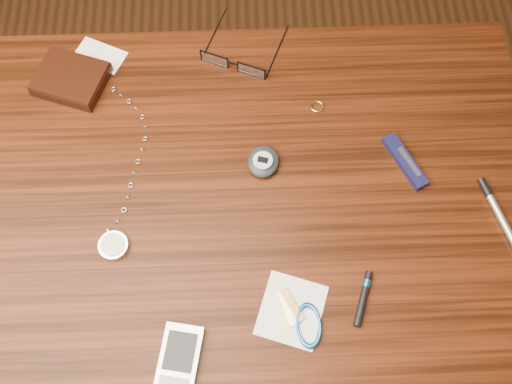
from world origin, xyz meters
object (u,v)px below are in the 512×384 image
Objects in this scene: pocket_watch at (115,239)px; notepad_keys at (300,318)px; silver_pen at (498,212)px; wallet_and_card at (72,78)px; pedometer at (263,161)px; desk at (230,233)px; pda_phone at (179,361)px; eyeglasses at (234,62)px; pocket_knife at (405,161)px.

notepad_keys is (0.27, -0.13, -0.00)m from pocket_watch.
pocket_watch is 2.57× the size of notepad_keys.
silver_pen is (0.59, 0.02, -0.00)m from pocket_watch.
wallet_and_card is 0.55m from notepad_keys.
silver_pen is (0.68, -0.27, -0.01)m from wallet_and_card.
wallet_and_card and pedometer have the same top height.
desk is 0.15m from pedometer.
silver_pen is at bearing -21.42° from wallet_and_card.
pda_phone is (-0.07, -0.22, 0.11)m from desk.
eyeglasses is 1.58× the size of pocket_knife.
pocket_watch is 0.47m from pocket_knife.
silver_pen is at bearing 25.50° from notepad_keys.
eyeglasses is at bearing 86.34° from desk.
pedometer reaches higher than silver_pen.
notepad_keys is (0.36, -0.42, -0.01)m from wallet_and_card.
pocket_watch is 0.26m from pedometer.
pocket_knife reaches higher than silver_pen.
silver_pen is at bearing 2.23° from pocket_watch.
desk is 0.38m from wallet_and_card.
wallet_and_card is 0.30m from pocket_watch.
desk is 0.21m from pocket_watch.
pda_phone is at bearing -99.98° from eyeglasses.
pocket_knife is 0.73× the size of silver_pen.
pda_phone reaches higher than pocket_knife.
pedometer is (0.04, -0.19, -0.00)m from eyeglasses.
pedometer is 0.68× the size of pocket_knife.
pedometer reaches higher than pda_phone.
desk is at bearing 177.51° from silver_pen.
desk is 9.89× the size of pocket_knife.
eyeglasses is 0.36m from pocket_watch.
pocket_knife is at bearing 14.16° from pocket_watch.
desk is 7.21× the size of silver_pen.
pda_phone is (0.19, -0.47, -0.00)m from wallet_and_card.
pda_phone is 0.78× the size of silver_pen.
pocket_knife is at bearing -36.34° from eyeglasses.
pedometer is (0.06, 0.08, 0.11)m from desk.
notepad_keys is at bearing -154.50° from silver_pen.
pocket_knife is (0.29, 0.07, 0.11)m from desk.
desk is at bearing 72.64° from pda_phone.
pedometer reaches higher than notepad_keys.
wallet_and_card is at bearing 112.01° from pda_phone.
pedometer is at bearing -27.77° from wallet_and_card.
wallet_and_card is 0.73m from silver_pen.
wallet_and_card is at bearing 158.58° from silver_pen.
desk is 0.29m from eyeglasses.
pocket_knife is (0.36, 0.30, -0.00)m from pda_phone.
pda_phone is 0.18m from notepad_keys.
desk is 0.31m from pocket_knife.
silver_pen is at bearing -15.27° from pedometer.
pocket_watch is 0.59m from silver_pen.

